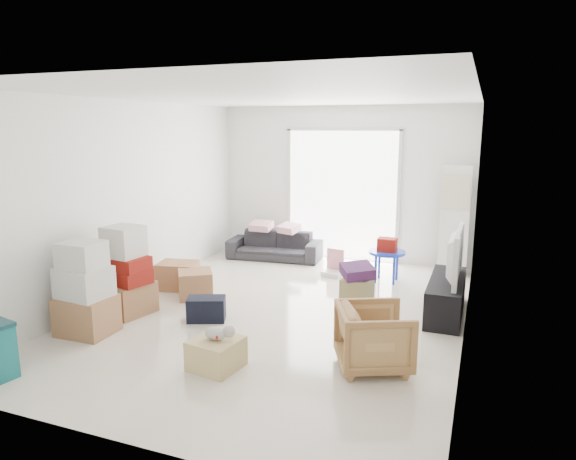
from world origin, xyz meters
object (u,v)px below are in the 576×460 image
Objects in this scene: kids_table at (387,250)px; wood_crate at (216,354)px; ottoman at (357,291)px; ac_tower at (455,220)px; armchair at (374,334)px; tv_console at (446,297)px; television at (448,274)px; sofa at (275,241)px.

wood_crate is at bearing -106.43° from kids_table.
ottoman is 0.81× the size of wood_crate.
ac_tower is at bearing 61.49° from ottoman.
ottoman is at bearing -5.75° from armchair.
wood_crate is (-0.86, -2.31, -0.03)m from ottoman.
wood_crate is at bearing -114.29° from ac_tower.
kids_table is at bearing -16.30° from armchair.
ac_tower reaches higher than armchair.
wood_crate is (-1.99, -2.36, -0.08)m from tv_console.
ac_tower reaches higher than tv_console.
ac_tower is at bearing 65.71° from wood_crate.
wood_crate is (-1.99, -2.36, -0.38)m from television.
armchair is (-0.55, -1.80, -0.18)m from television.
sofa is 2.70m from ottoman.
sofa is 3.71× the size of wood_crate.
kids_table reaches higher than tv_console.
ottoman is 2.46m from wood_crate.
ac_tower is 4.85× the size of ottoman.
tv_console is 3.82× the size of ottoman.
armchair is (-0.50, -3.75, -0.53)m from ac_tower.
ac_tower is 2.38m from ottoman.
television is (0.05, -1.95, -0.34)m from ac_tower.
sofa is 4.60× the size of ottoman.
wood_crate is (-1.03, -3.49, -0.34)m from kids_table.
sofa is at bearing 136.63° from ottoman.
sofa is at bearing 10.96° from armchair.
ac_tower is at bearing 1.97° from television.
ottoman is at bearing -118.51° from ac_tower.
television is 1.89m from armchair.
sofa is 4.41m from armchair.
sofa is 2.44× the size of kids_table.
ottoman is 1.24m from kids_table.
kids_table is (-0.96, 1.14, -0.04)m from television.
kids_table is at bearing 73.57° from wood_crate.
kids_table is at bearing 81.70° from ottoman.
tv_console is 0.30m from television.
armchair is 2.97m from kids_table.
sofa reaches higher than tv_console.
television reaches higher than ottoman.
ac_tower reaches higher than ottoman.
kids_table is (-0.91, -0.81, -0.39)m from ac_tower.
armchair is (-0.55, -1.80, 0.12)m from tv_console.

